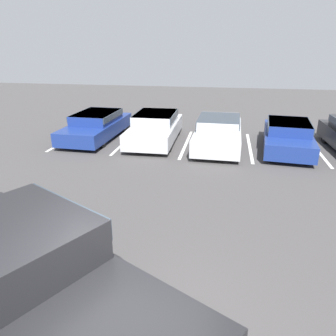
# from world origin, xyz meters

# --- Properties ---
(stall_stripe_a) EXTENTS (0.12, 4.21, 0.01)m
(stall_stripe_a) POSITION_xyz_m (-5.79, 10.19, 0.00)
(stall_stripe_a) COLOR white
(stall_stripe_a) RESTS_ON ground_plane
(stall_stripe_b) EXTENTS (0.12, 4.21, 0.01)m
(stall_stripe_b) POSITION_xyz_m (-3.09, 10.19, 0.00)
(stall_stripe_b) COLOR white
(stall_stripe_b) RESTS_ON ground_plane
(stall_stripe_c) EXTENTS (0.12, 4.21, 0.01)m
(stall_stripe_c) POSITION_xyz_m (-0.40, 10.19, 0.00)
(stall_stripe_c) COLOR white
(stall_stripe_c) RESTS_ON ground_plane
(stall_stripe_d) EXTENTS (0.12, 4.21, 0.01)m
(stall_stripe_d) POSITION_xyz_m (2.30, 10.19, 0.00)
(stall_stripe_d) COLOR white
(stall_stripe_d) RESTS_ON ground_plane
(stall_stripe_e) EXTENTS (0.12, 4.21, 0.01)m
(stall_stripe_e) POSITION_xyz_m (5.00, 10.19, 0.00)
(stall_stripe_e) COLOR white
(stall_stripe_e) RESTS_ON ground_plane
(pickup_truck) EXTENTS (5.94, 4.46, 1.78)m
(pickup_truck) POSITION_xyz_m (-1.33, -0.02, 0.88)
(pickup_truck) COLOR black
(pickup_truck) RESTS_ON ground_plane
(parked_sedan_a) EXTENTS (1.98, 4.69, 1.17)m
(parked_sedan_a) POSITION_xyz_m (-4.55, 10.46, 0.63)
(parked_sedan_a) COLOR navy
(parked_sedan_a) RESTS_ON ground_plane
(parked_sedan_b) EXTENTS (1.90, 4.48, 1.26)m
(parked_sedan_b) POSITION_xyz_m (-1.78, 10.35, 0.67)
(parked_sedan_b) COLOR #B7BABF
(parked_sedan_b) RESTS_ON ground_plane
(parked_sedan_c) EXTENTS (1.91, 4.45, 1.23)m
(parked_sedan_c) POSITION_xyz_m (0.96, 10.03, 0.66)
(parked_sedan_c) COLOR #B7BABF
(parked_sedan_c) RESTS_ON ground_plane
(parked_sedan_d) EXTENTS (2.20, 4.46, 1.16)m
(parked_sedan_d) POSITION_xyz_m (3.74, 10.10, 0.62)
(parked_sedan_d) COLOR navy
(parked_sedan_d) RESTS_ON ground_plane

